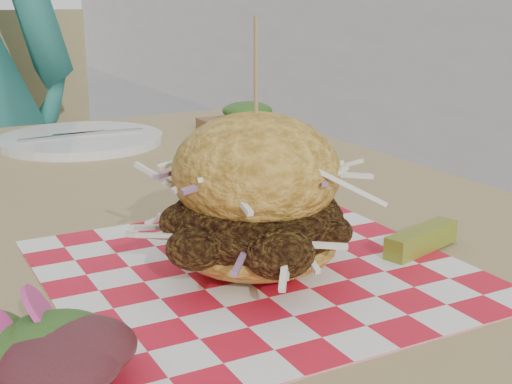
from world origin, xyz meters
TOP-DOWN VIEW (x-y plane):
  - patio_table at (-0.29, -0.01)m, footprint 0.80×1.20m
  - patio_chair at (-0.27, 1.04)m, footprint 0.49×0.50m
  - paper_liner at (-0.30, -0.25)m, footprint 0.36×0.36m
  - sandwich at (-0.30, -0.25)m, footprint 0.20×0.20m
  - pickle_spear at (-0.13, -0.29)m, footprint 0.10×0.05m
  - side_salad at (-0.52, -0.35)m, footprint 0.13×0.14m
  - place_setting at (-0.29, 0.38)m, footprint 0.27×0.27m
  - kraft_tray at (-0.00, 0.33)m, footprint 0.15×0.12m

SIDE VIEW (x-z plane):
  - patio_chair at x=-0.27m, z-range 0.08..1.03m
  - patio_table at x=-0.29m, z-range 0.30..1.05m
  - paper_liner at x=-0.30m, z-range 0.75..0.75m
  - place_setting at x=-0.29m, z-range 0.75..0.77m
  - pickle_spear at x=-0.13m, z-range 0.75..0.77m
  - side_salad at x=-0.52m, z-range 0.74..0.79m
  - kraft_tray at x=0.00m, z-range 0.74..0.80m
  - sandwich at x=-0.30m, z-range 0.70..0.93m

